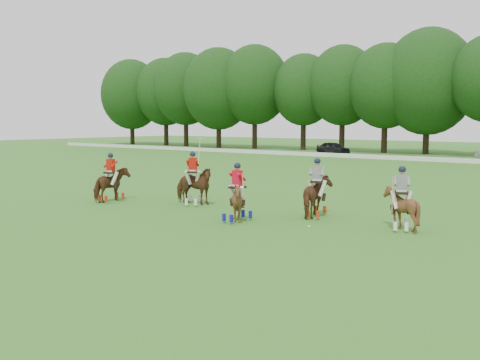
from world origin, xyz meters
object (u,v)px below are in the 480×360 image
Objects in this scene: polo_red_b at (193,185)px; polo_stripe_b at (401,207)px; polo_red_a at (111,184)px; polo_ball at (309,227)px; car_left at (333,148)px; polo_stripe_a at (317,196)px; polo_red_c at (237,201)px.

polo_stripe_b is at bearing 1.27° from polo_red_b.
polo_ball is (10.59, 0.21, -0.78)m from polo_red_a.
car_left is at bearing 108.55° from polo_red_b.
polo_stripe_a is at bearing 173.72° from polo_stripe_b.
polo_red_c reaches higher than car_left.
polo_stripe_a is (6.05, 0.60, -0.03)m from polo_red_b.
polo_stripe_b is (5.44, 2.28, -0.00)m from polo_red_c.
polo_red_b is 7.10m from polo_ball.
polo_red_a is at bearing -172.00° from polo_stripe_b.
car_left is 1.43× the size of polo_red_b.
polo_ball is (-2.70, -1.65, -0.75)m from polo_stripe_b.
car_left is 1.81× the size of polo_stripe_a.
polo_red_a is 7.85m from polo_red_c.
polo_red_a is 0.98× the size of polo_stripe_a.
polo_red_c is 24.82× the size of polo_ball.
polo_stripe_a is (18.68, -37.02, 0.13)m from car_left.
polo_ball is (19.53, -39.07, -0.67)m from car_left.
car_left is at bearing 116.77° from polo_stripe_a.
polo_red_b reaches higher than polo_red_a.
polo_red_b is (3.69, 1.66, 0.05)m from polo_red_a.
polo_stripe_b is (9.60, 0.21, -0.09)m from polo_red_b.
polo_red_a is 13.42m from polo_stripe_b.
polo_red_a is 25.53× the size of polo_ball.
car_left is 41.47m from polo_stripe_a.
polo_red_b is at bearing -178.73° from polo_stripe_b.
polo_red_b reaches higher than polo_ball.
polo_red_a is 9.99m from polo_stripe_a.
car_left is 46.94× the size of polo_ball.
polo_stripe_b is 3.25m from polo_ball.
polo_red_b is 32.87× the size of polo_ball.
polo_red_c is at bearing -167.11° from polo_ball.
polo_red_c is (16.79, -39.70, 0.08)m from car_left.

